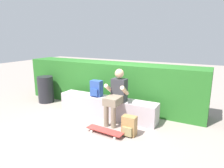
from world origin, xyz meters
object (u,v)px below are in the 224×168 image
Objects in this scene: skateboard_near_person at (105,131)px; person_skater at (116,94)px; backpack_on_ground at (129,126)px; backpack_on_bench at (96,89)px; bench_main at (107,107)px; trash_bin at (46,89)px.

person_skater is at bearing 96.34° from skateboard_near_person.
backpack_on_bench is at bearing 150.73° from backpack_on_ground.
person_skater is (0.38, -0.21, 0.43)m from bench_main.
backpack_on_bench is (-0.66, 0.20, -0.00)m from person_skater.
backpack_on_bench is 0.51× the size of trash_bin.
bench_main reaches higher than backpack_on_ground.
person_skater reaches higher than backpack_on_bench.
trash_bin is at bearing 172.90° from person_skater.
backpack_on_bench is at bearing 130.62° from skateboard_near_person.
trash_bin is at bearing 176.44° from backpack_on_bench.
trash_bin reaches higher than backpack_on_ground.
trash_bin is (-1.88, 0.12, -0.28)m from backpack_on_bench.
backpack_on_bench is at bearing -178.12° from bench_main.
skateboard_near_person is 2.03× the size of backpack_on_bench.
person_skater reaches higher than trash_bin.
bench_main is 0.52m from backpack_on_bench.
backpack_on_bench reaches higher than bench_main.
skateboard_near_person is at bearing -49.38° from backpack_on_bench.
skateboard_near_person is at bearing -62.64° from bench_main.
bench_main is 1.13m from backpack_on_ground.
bench_main is at bearing 143.14° from backpack_on_ground.
backpack_on_ground is (1.19, -0.67, -0.48)m from backpack_on_bench.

